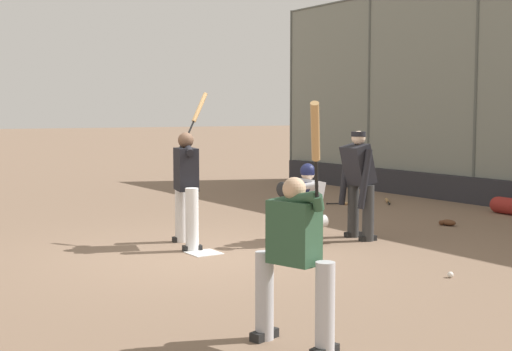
{
  "coord_description": "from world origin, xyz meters",
  "views": [
    {
      "loc": [
        -8.8,
        4.77,
        2.0
      ],
      "look_at": [
        0.19,
        -1.0,
        1.05
      ],
      "focal_mm": 50.0,
      "sensor_mm": 36.0,
      "label": 1
    }
  ],
  "objects_px": {
    "batter_on_deck": "(294,256)",
    "fielding_glove_on_dirt": "(448,223)",
    "umpire_home": "(359,181)",
    "spare_bat_near_backstop": "(387,201)",
    "batter_at_plate": "(186,184)",
    "catcher_behind_plate": "(303,202)",
    "spare_bat_by_padding": "(351,203)",
    "baseball_loose": "(450,275)"
  },
  "relations": [
    {
      "from": "batter_at_plate",
      "to": "spare_bat_near_backstop",
      "type": "bearing_deg",
      "value": -54.96
    },
    {
      "from": "batter_on_deck",
      "to": "fielding_glove_on_dirt",
      "type": "relative_size",
      "value": 7.04
    },
    {
      "from": "batter_on_deck",
      "to": "fielding_glove_on_dirt",
      "type": "distance_m",
      "value": 7.29
    },
    {
      "from": "batter_at_plate",
      "to": "batter_on_deck",
      "type": "relative_size",
      "value": 1.11
    },
    {
      "from": "spare_bat_near_backstop",
      "to": "spare_bat_by_padding",
      "type": "height_order",
      "value": "same"
    },
    {
      "from": "baseball_loose",
      "to": "batter_at_plate",
      "type": "bearing_deg",
      "value": 26.18
    },
    {
      "from": "spare_bat_by_padding",
      "to": "batter_at_plate",
      "type": "bearing_deg",
      "value": -129.25
    },
    {
      "from": "catcher_behind_plate",
      "to": "baseball_loose",
      "type": "distance_m",
      "value": 2.86
    },
    {
      "from": "umpire_home",
      "to": "spare_bat_near_backstop",
      "type": "height_order",
      "value": "umpire_home"
    },
    {
      "from": "spare_bat_by_padding",
      "to": "baseball_loose",
      "type": "height_order",
      "value": "baseball_loose"
    },
    {
      "from": "spare_bat_near_backstop",
      "to": "baseball_loose",
      "type": "height_order",
      "value": "baseball_loose"
    },
    {
      "from": "catcher_behind_plate",
      "to": "batter_on_deck",
      "type": "height_order",
      "value": "batter_on_deck"
    },
    {
      "from": "umpire_home",
      "to": "batter_on_deck",
      "type": "height_order",
      "value": "batter_on_deck"
    },
    {
      "from": "baseball_loose",
      "to": "batter_on_deck",
      "type": "bearing_deg",
      "value": 109.01
    },
    {
      "from": "batter_at_plate",
      "to": "fielding_glove_on_dirt",
      "type": "distance_m",
      "value": 4.92
    },
    {
      "from": "umpire_home",
      "to": "spare_bat_by_padding",
      "type": "height_order",
      "value": "umpire_home"
    },
    {
      "from": "batter_on_deck",
      "to": "batter_at_plate",
      "type": "bearing_deg",
      "value": 147.64
    },
    {
      "from": "batter_at_plate",
      "to": "umpire_home",
      "type": "height_order",
      "value": "batter_at_plate"
    },
    {
      "from": "batter_on_deck",
      "to": "baseball_loose",
      "type": "relative_size",
      "value": 28.16
    },
    {
      "from": "catcher_behind_plate",
      "to": "baseball_loose",
      "type": "relative_size",
      "value": 16.56
    },
    {
      "from": "spare_bat_near_backstop",
      "to": "baseball_loose",
      "type": "bearing_deg",
      "value": -178.41
    },
    {
      "from": "batter_at_plate",
      "to": "batter_on_deck",
      "type": "height_order",
      "value": "batter_at_plate"
    },
    {
      "from": "batter_on_deck",
      "to": "spare_bat_by_padding",
      "type": "distance_m",
      "value": 9.58
    },
    {
      "from": "catcher_behind_plate",
      "to": "spare_bat_near_backstop",
      "type": "distance_m",
      "value": 5.48
    },
    {
      "from": "spare_bat_near_backstop",
      "to": "baseball_loose",
      "type": "xyz_separation_m",
      "value": [
        -5.79,
        4.4,
        0.0
      ]
    },
    {
      "from": "umpire_home",
      "to": "spare_bat_near_backstop",
      "type": "bearing_deg",
      "value": -43.29
    },
    {
      "from": "spare_bat_near_backstop",
      "to": "batter_on_deck",
      "type": "bearing_deg",
      "value": 171.25
    },
    {
      "from": "catcher_behind_plate",
      "to": "fielding_glove_on_dirt",
      "type": "xyz_separation_m",
      "value": [
        0.0,
        -3.18,
        -0.58
      ]
    },
    {
      "from": "spare_bat_near_backstop",
      "to": "spare_bat_by_padding",
      "type": "distance_m",
      "value": 0.98
    },
    {
      "from": "fielding_glove_on_dirt",
      "to": "spare_bat_near_backstop",
      "type": "bearing_deg",
      "value": -24.57
    },
    {
      "from": "umpire_home",
      "to": "baseball_loose",
      "type": "relative_size",
      "value": 23.1
    },
    {
      "from": "batter_on_deck",
      "to": "fielding_glove_on_dirt",
      "type": "bearing_deg",
      "value": 106.18
    },
    {
      "from": "spare_bat_by_padding",
      "to": "batter_on_deck",
      "type": "bearing_deg",
      "value": -106.73
    },
    {
      "from": "umpire_home",
      "to": "catcher_behind_plate",
      "type": "bearing_deg",
      "value": 85.19
    },
    {
      "from": "batter_at_plate",
      "to": "spare_bat_near_backstop",
      "type": "xyz_separation_m",
      "value": [
        2.24,
        -6.15,
        -0.9
      ]
    },
    {
      "from": "spare_bat_by_padding",
      "to": "fielding_glove_on_dirt",
      "type": "relative_size",
      "value": 2.61
    },
    {
      "from": "catcher_behind_plate",
      "to": "spare_bat_by_padding",
      "type": "xyz_separation_m",
      "value": [
        3.11,
        -3.57,
        -0.6
      ]
    },
    {
      "from": "umpire_home",
      "to": "spare_bat_by_padding",
      "type": "bearing_deg",
      "value": -33.33
    },
    {
      "from": "umpire_home",
      "to": "batter_on_deck",
      "type": "distance_m",
      "value": 5.37
    },
    {
      "from": "umpire_home",
      "to": "baseball_loose",
      "type": "xyz_separation_m",
      "value": [
        -2.62,
        0.8,
        -0.88
      ]
    },
    {
      "from": "catcher_behind_plate",
      "to": "umpire_home",
      "type": "height_order",
      "value": "umpire_home"
    },
    {
      "from": "catcher_behind_plate",
      "to": "batter_on_deck",
      "type": "xyz_separation_m",
      "value": [
        -3.86,
        2.95,
        0.16
      ]
    }
  ]
}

